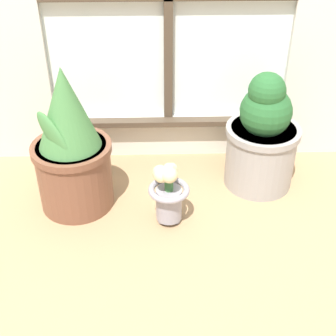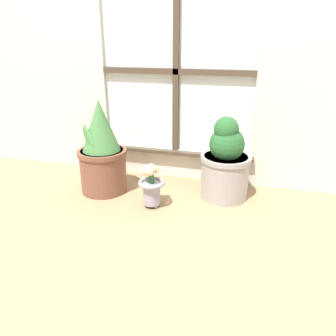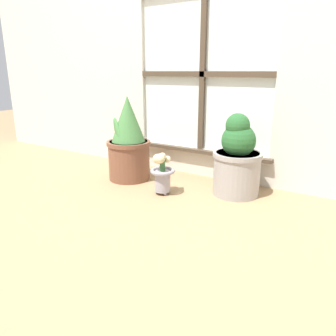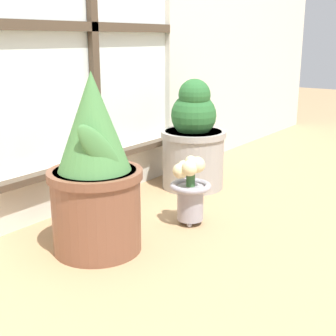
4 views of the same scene
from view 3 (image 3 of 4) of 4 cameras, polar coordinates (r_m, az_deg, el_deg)
ground_plane at (r=1.91m, az=-2.98°, el=-5.80°), size 10.00×10.00×0.00m
potted_plant_left at (r=2.25m, az=-6.90°, el=4.37°), size 0.30×0.30×0.57m
potted_plant_right at (r=2.00m, az=11.96°, el=1.33°), size 0.29×0.29×0.49m
flower_vase at (r=1.98m, az=-1.06°, el=-0.76°), size 0.15×0.15×0.26m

